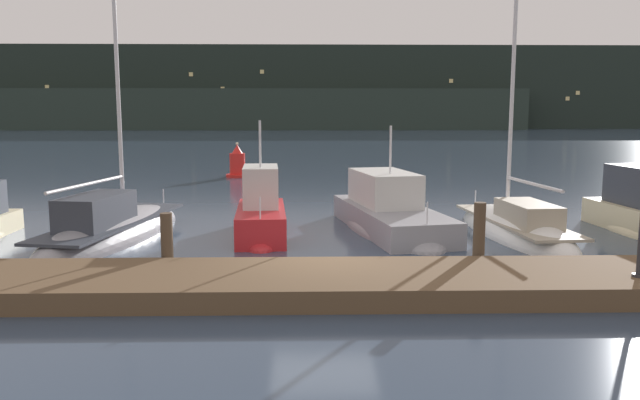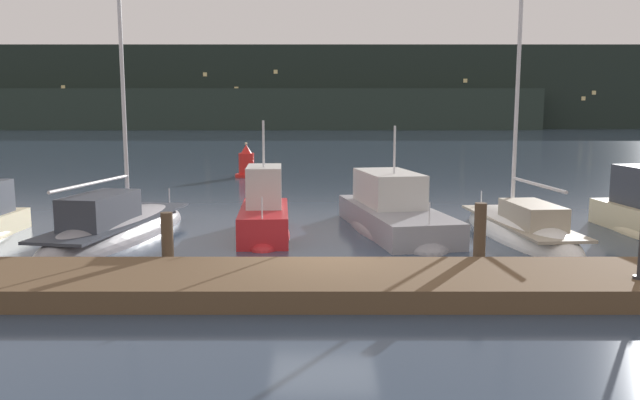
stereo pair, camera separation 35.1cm
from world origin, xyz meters
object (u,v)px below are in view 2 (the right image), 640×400
(sailboat_berth_4, at_px, (114,234))
(sailboat_berth_7, at_px, (517,233))
(motorboat_berth_5, at_px, (262,222))
(motorboat_berth_6, at_px, (391,221))
(channel_buoy, at_px, (244,164))

(sailboat_berth_4, xyz_separation_m, sailboat_berth_7, (12.14, 0.22, -0.03))
(sailboat_berth_4, distance_m, motorboat_berth_5, 4.41)
(sailboat_berth_7, bearing_deg, motorboat_berth_6, 164.49)
(motorboat_berth_5, distance_m, motorboat_berth_6, 4.14)
(motorboat_berth_6, bearing_deg, channel_buoy, 112.03)
(sailboat_berth_4, relative_size, channel_buoy, 5.38)
(channel_buoy, bearing_deg, sailboat_berth_4, -95.93)
(motorboat_berth_6, xyz_separation_m, channel_buoy, (-6.61, 16.33, 0.45))
(motorboat_berth_5, xyz_separation_m, sailboat_berth_7, (7.76, -0.17, -0.32))
(motorboat_berth_5, bearing_deg, sailboat_berth_4, -174.91)
(sailboat_berth_4, distance_m, motorboat_berth_6, 8.53)
(sailboat_berth_7, height_order, channel_buoy, sailboat_berth_7)
(sailboat_berth_4, bearing_deg, sailboat_berth_7, 1.05)
(sailboat_berth_4, relative_size, motorboat_berth_6, 1.44)
(sailboat_berth_4, bearing_deg, channel_buoy, 84.07)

